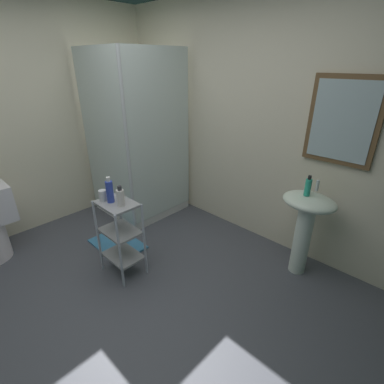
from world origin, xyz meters
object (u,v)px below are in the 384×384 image
Objects in this scene: shower_stall at (139,180)px; lotion_bottle_white at (121,197)px; bath_mat at (117,244)px; shampoo_bottle_blue at (110,191)px; pedestal_sink at (306,218)px; rinse_cup at (103,195)px; hand_soap_bottle at (308,187)px; storage_cart at (120,232)px.

shower_stall is 1.29m from lotion_bottle_white.
shampoo_bottle_blue is at bearing -29.44° from bath_mat.
bath_mat is (-0.37, 0.21, -0.83)m from shampoo_bottle_blue.
rinse_cup reaches higher than pedestal_sink.
hand_soap_bottle is 1.58m from lotion_bottle_white.
lotion_bottle_white is (0.91, -0.83, 0.35)m from shower_stall.
storage_cart is (0.84, -0.84, -0.03)m from shower_stall.
shower_stall is at bearing 137.64° from lotion_bottle_white.
bath_mat is at bearing -57.08° from shower_stall.
hand_soap_bottle is at bearing 42.23° from rinse_cup.
shower_stall reaches higher than hand_soap_bottle.
lotion_bottle_white is at bearing -42.36° from shower_stall.
bath_mat is at bearing 150.56° from shampoo_bottle_blue.
shower_stall is 11.10× the size of lotion_bottle_white.
shampoo_bottle_blue is (-1.25, -1.19, 0.26)m from pedestal_sink.
pedestal_sink is 8.39× the size of rinse_cup.
pedestal_sink is at bearing 43.49° from shampoo_bottle_blue.
shower_stall reaches higher than bath_mat.
hand_soap_bottle is 0.30× the size of bath_mat.
shower_stall is at bearing 128.90° from rinse_cup.
shower_stall is 3.33× the size of bath_mat.
storage_cart is at bearing -24.02° from bath_mat.
storage_cart is at bearing 23.81° from rinse_cup.
pedestal_sink reaches higher than bath_mat.
bath_mat is (-0.30, 0.24, -0.78)m from rinse_cup.
rinse_cup is (-0.20, -0.06, -0.03)m from lotion_bottle_white.
storage_cart reaches higher than bath_mat.
hand_soap_bottle is 2.06m from bath_mat.
lotion_bottle_white reaches higher than bath_mat.
lotion_bottle_white is 1.87× the size of rinse_cup.
lotion_bottle_white reaches higher than rinse_cup.
bath_mat is (0.42, -0.65, -0.45)m from shower_stall.
shampoo_bottle_blue reaches higher than pedestal_sink.
storage_cart is 4.11× the size of lotion_bottle_white.
shampoo_bottle_blue is 0.94m from bath_mat.
hand_soap_bottle is (2.02, 0.29, 0.43)m from shower_stall.
storage_cart is at bearing 25.55° from shampoo_bottle_blue.
storage_cart is 0.39m from lotion_bottle_white.
rinse_cup is (-0.12, -0.05, 0.35)m from storage_cart.
storage_cart is at bearing -177.99° from lotion_bottle_white.
lotion_bottle_white is at bearing -134.52° from hand_soap_bottle.
pedestal_sink is 1.64m from lotion_bottle_white.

